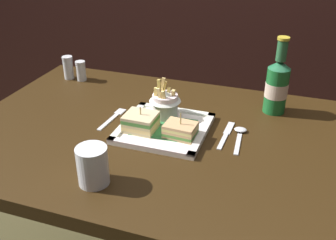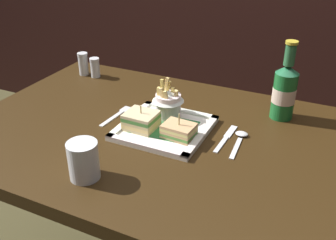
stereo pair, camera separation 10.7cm
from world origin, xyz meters
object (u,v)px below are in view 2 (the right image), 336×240
(fork, at_px, (117,115))
(knife, at_px, (226,137))
(spoon, at_px, (240,138))
(salt_shaker, at_px, (83,65))
(dining_table, at_px, (171,174))
(square_plate, at_px, (165,128))
(pepper_shaker, at_px, (95,69))
(sandwich_half_right, at_px, (179,131))
(sandwich_half_left, at_px, (141,120))
(fries_cup, at_px, (168,101))
(water_glass, at_px, (84,163))
(beer_bottle, at_px, (285,90))

(fork, relative_size, knife, 0.92)
(spoon, height_order, salt_shaker, salt_shaker)
(dining_table, distance_m, knife, 0.20)
(square_plate, bearing_deg, salt_shaker, 151.34)
(square_plate, relative_size, knife, 1.55)
(fork, bearing_deg, knife, 2.47)
(spoon, relative_size, salt_shaker, 1.65)
(fork, distance_m, spoon, 0.38)
(pepper_shaker, bearing_deg, knife, -20.49)
(spoon, relative_size, pepper_shaker, 1.93)
(pepper_shaker, bearing_deg, sandwich_half_right, -31.26)
(sandwich_half_left, height_order, salt_shaker, salt_shaker)
(square_plate, relative_size, sandwich_half_right, 2.75)
(knife, bearing_deg, fries_cup, 171.72)
(sandwich_half_right, bearing_deg, sandwich_half_left, 180.00)
(fries_cup, xyz_separation_m, knife, (0.19, -0.03, -0.06))
(square_plate, distance_m, knife, 0.18)
(sandwich_half_left, relative_size, spoon, 0.63)
(sandwich_half_right, xyz_separation_m, water_glass, (-0.13, -0.25, 0.01))
(dining_table, bearing_deg, sandwich_half_left, -169.35)
(sandwich_half_left, distance_m, water_glass, 0.25)
(square_plate, bearing_deg, knife, 11.61)
(salt_shaker, bearing_deg, sandwich_half_left, -35.06)
(spoon, bearing_deg, fork, -176.51)
(salt_shaker, bearing_deg, water_glass, -53.67)
(knife, height_order, salt_shaker, salt_shaker)
(dining_table, distance_m, sandwich_half_right, 0.17)
(sandwich_half_right, bearing_deg, square_plate, 151.60)
(spoon, xyz_separation_m, pepper_shaker, (-0.62, 0.21, 0.03))
(salt_shaker, bearing_deg, square_plate, -28.66)
(dining_table, relative_size, water_glass, 13.00)
(fork, bearing_deg, sandwich_half_right, -12.77)
(knife, bearing_deg, salt_shaker, 161.08)
(water_glass, bearing_deg, beer_bottle, 54.66)
(beer_bottle, relative_size, knife, 1.51)
(fork, xyz_separation_m, spoon, (0.38, 0.02, 0.00))
(dining_table, relative_size, sandwich_half_left, 13.68)
(fries_cup, relative_size, fork, 0.82)
(salt_shaker, distance_m, pepper_shaker, 0.05)
(sandwich_half_left, relative_size, fries_cup, 0.74)
(sandwich_half_left, distance_m, salt_shaker, 0.49)
(sandwich_half_right, height_order, fries_cup, fries_cup)
(salt_shaker, bearing_deg, fork, -38.51)
(fries_cup, relative_size, salt_shaker, 1.40)
(beer_bottle, relative_size, salt_shaker, 2.78)
(beer_bottle, xyz_separation_m, salt_shaker, (-0.74, 0.03, -0.05))
(beer_bottle, bearing_deg, knife, -120.42)
(dining_table, bearing_deg, square_plate, 152.03)
(fork, distance_m, pepper_shaker, 0.33)
(dining_table, xyz_separation_m, knife, (0.14, 0.05, 0.14))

